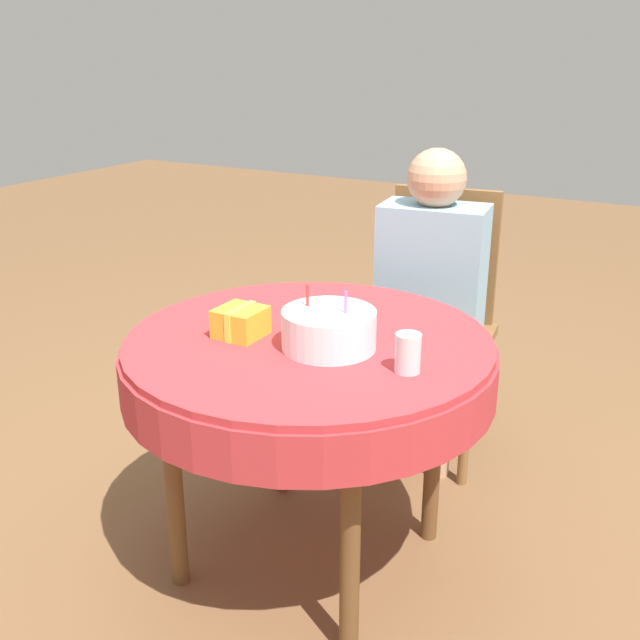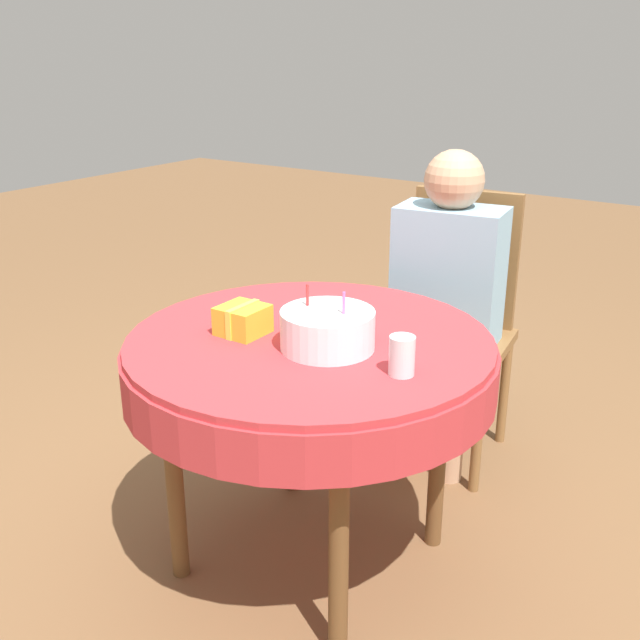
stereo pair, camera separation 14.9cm
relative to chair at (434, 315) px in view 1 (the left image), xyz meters
The scene contains 7 objects.
ground_plane 1.01m from the chair, 92.33° to the right, with size 12.00×12.00×0.00m, color brown.
dining_table 0.87m from the chair, 92.33° to the right, with size 1.02×1.02×0.72m.
chair is the anchor object (origin of this frame).
person 0.20m from the chair, 82.14° to the right, with size 0.39×0.34×1.14m.
birthday_cake 0.93m from the chair, 87.00° to the right, with size 0.25×0.25×0.16m.
drinking_glass 1.01m from the chair, 73.06° to the right, with size 0.06×0.06×0.10m.
gift_box 0.99m from the chair, 102.14° to the right, with size 0.12×0.13×0.08m.
Camera 1 is at (0.95, -1.62, 1.47)m, focal length 42.00 mm.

